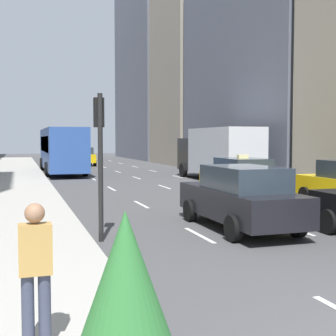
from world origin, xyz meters
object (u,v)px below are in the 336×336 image
(taxi_second, at_px, (240,179))
(box_truck, at_px, (218,152))
(pedestrian_near_curb, at_px, (36,269))
(traffic_light_pole, at_px, (100,143))
(sedan_silver_behind, at_px, (240,197))
(city_bus, at_px, (62,149))
(taxi_lead, at_px, (83,156))

(taxi_second, distance_m, box_truck, 9.08)
(pedestrian_near_curb, xyz_separation_m, traffic_light_pole, (1.74, 6.06, 1.34))
(box_truck, bearing_deg, sedan_silver_behind, -111.54)
(taxi_second, height_order, traffic_light_pole, traffic_light_pole)
(traffic_light_pole, bearing_deg, box_truck, 56.59)
(sedan_silver_behind, bearing_deg, box_truck, 68.46)
(sedan_silver_behind, height_order, traffic_light_pole, traffic_light_pole)
(taxi_second, xyz_separation_m, city_bus, (-5.61, 17.68, 0.91))
(box_truck, relative_size, traffic_light_pole, 2.33)
(box_truck, bearing_deg, city_bus, 132.80)
(taxi_second, height_order, pedestrian_near_curb, taxi_second)
(taxi_lead, xyz_separation_m, taxi_second, (2.80, -27.23, 0.00))
(taxi_second, distance_m, traffic_light_pole, 9.08)
(traffic_light_pole, bearing_deg, sedan_silver_behind, 4.22)
(city_bus, distance_m, box_truck, 12.38)
(box_truck, bearing_deg, traffic_light_pole, -123.41)
(sedan_silver_behind, height_order, pedestrian_near_curb, pedestrian_near_curb)
(sedan_silver_behind, bearing_deg, pedestrian_near_curb, -131.83)
(taxi_second, height_order, sedan_silver_behind, taxi_second)
(city_bus, distance_m, traffic_light_pole, 23.60)
(taxi_second, bearing_deg, box_truck, 71.96)
(city_bus, relative_size, traffic_light_pole, 3.23)
(city_bus, bearing_deg, pedestrian_near_curb, -95.54)
(taxi_lead, xyz_separation_m, sedan_silver_behind, (0.00, -32.82, 0.02))
(taxi_second, height_order, city_bus, city_bus)
(pedestrian_near_curb, bearing_deg, taxi_lead, 81.74)
(taxi_lead, distance_m, sedan_silver_behind, 32.82)
(city_bus, bearing_deg, box_truck, -47.20)
(taxi_second, xyz_separation_m, sedan_silver_behind, (-2.80, -5.59, 0.02))
(taxi_second, bearing_deg, sedan_silver_behind, -116.61)
(taxi_second, relative_size, sedan_silver_behind, 0.91)
(city_bus, bearing_deg, traffic_light_pole, -92.76)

